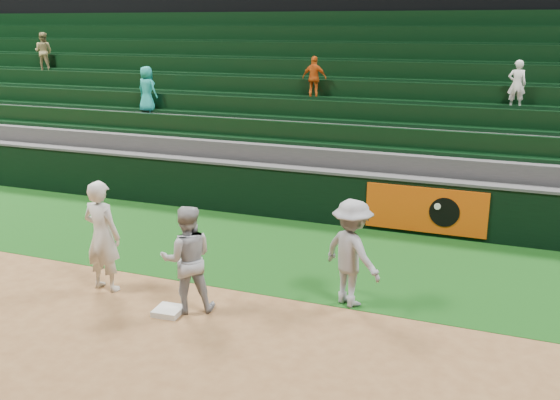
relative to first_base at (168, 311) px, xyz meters
The scene contains 8 objects.
ground 0.39m from the first_base, 54.51° to the left, with size 70.00×70.00×0.00m, color brown.
foul_grass 3.32m from the first_base, 86.16° to the left, with size 36.00×4.20×0.01m, color #0D370E.
first_base is the anchor object (origin of this frame).
first_baseman 1.85m from the first_base, 163.41° to the left, with size 0.71×0.47×1.96m, color silver.
baserunner 0.90m from the first_base, 48.92° to the left, with size 0.85×0.66×1.75m, color #9A9DA4.
base_coach 3.10m from the first_base, 28.31° to the left, with size 1.15×0.66×1.79m, color #90929C.
field_wall 5.55m from the first_base, 87.42° to the left, with size 36.00×0.45×1.25m.
stadium_seating 9.43m from the first_base, 88.67° to the left, with size 36.00×5.95×4.85m.
Camera 1 is at (4.76, -8.15, 4.48)m, focal length 40.00 mm.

